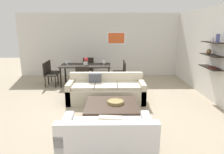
% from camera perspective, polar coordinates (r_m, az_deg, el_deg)
% --- Properties ---
extents(ground_plane, '(18.00, 18.00, 0.00)m').
position_cam_1_polar(ground_plane, '(5.56, -0.95, -8.03)').
color(ground_plane, tan).
extents(back_wall_unit, '(8.40, 0.09, 2.70)m').
position_cam_1_polar(back_wall_unit, '(8.72, 1.06, 9.20)').
color(back_wall_unit, silver).
rests_on(back_wall_unit, ground).
extents(right_wall_shelf_unit, '(0.34, 8.20, 2.70)m').
position_cam_1_polar(right_wall_shelf_unit, '(6.53, 26.80, 6.05)').
color(right_wall_shelf_unit, silver).
rests_on(right_wall_shelf_unit, ground).
extents(sofa_beige, '(2.19, 0.90, 0.78)m').
position_cam_1_polar(sofa_beige, '(5.78, -1.73, -4.09)').
color(sofa_beige, beige).
rests_on(sofa_beige, ground).
extents(loveseat_white, '(1.51, 0.90, 0.78)m').
position_cam_1_polar(loveseat_white, '(3.41, -1.37, -17.71)').
color(loveseat_white, white).
rests_on(loveseat_white, ground).
extents(coffee_table, '(1.20, 1.09, 0.38)m').
position_cam_1_polar(coffee_table, '(4.68, -0.12, -9.89)').
color(coffee_table, '#38281E').
rests_on(coffee_table, ground).
extents(decorative_bowl, '(0.39, 0.39, 0.07)m').
position_cam_1_polar(decorative_bowl, '(4.63, 1.03, -7.14)').
color(decorative_bowl, '#99844C').
rests_on(decorative_bowl, coffee_table).
extents(dining_table, '(1.83, 0.88, 0.75)m').
position_cam_1_polar(dining_table, '(7.40, -7.59, 2.93)').
color(dining_table, black).
rests_on(dining_table, ground).
extents(dining_chair_foot, '(0.44, 0.44, 0.88)m').
position_cam_1_polar(dining_chair_foot, '(6.62, -8.38, 0.03)').
color(dining_chair_foot, black).
rests_on(dining_chair_foot, ground).
extents(dining_chair_right_far, '(0.44, 0.44, 0.88)m').
position_cam_1_polar(dining_chair_right_far, '(7.59, 2.60, 1.98)').
color(dining_chair_right_far, black).
rests_on(dining_chair_right_far, ground).
extents(dining_chair_left_near, '(0.44, 0.44, 0.88)m').
position_cam_1_polar(dining_chair_left_near, '(7.52, -17.79, 1.19)').
color(dining_chair_left_near, black).
rests_on(dining_chair_left_near, ground).
extents(dining_chair_left_far, '(0.44, 0.44, 0.88)m').
position_cam_1_polar(dining_chair_left_far, '(7.89, -16.98, 1.83)').
color(dining_chair_left_far, black).
rests_on(dining_chair_left_far, ground).
extents(dining_chair_head, '(0.44, 0.44, 0.88)m').
position_cam_1_polar(dining_chair_head, '(8.26, -6.88, 2.88)').
color(dining_chair_head, black).
rests_on(dining_chair_head, ground).
extents(dining_chair_right_near, '(0.44, 0.44, 0.88)m').
position_cam_1_polar(dining_chair_right_near, '(7.20, 2.78, 1.32)').
color(dining_chair_right_near, black).
rests_on(dining_chair_right_near, ground).
extents(wine_glass_right_near, '(0.08, 0.08, 0.17)m').
position_cam_1_polar(wine_glass_right_near, '(7.21, -2.35, 4.29)').
color(wine_glass_right_near, silver).
rests_on(wine_glass_right_near, dining_table).
extents(wine_glass_foot, '(0.07, 0.07, 0.17)m').
position_cam_1_polar(wine_glass_foot, '(6.99, -8.00, 3.84)').
color(wine_glass_foot, silver).
rests_on(wine_glass_foot, dining_table).
extents(wine_glass_left_far, '(0.06, 0.06, 0.15)m').
position_cam_1_polar(wine_glass_left_far, '(7.58, -12.66, 4.30)').
color(wine_glass_left_far, silver).
rests_on(wine_glass_left_far, dining_table).
extents(wine_glass_left_near, '(0.07, 0.07, 0.16)m').
position_cam_1_polar(wine_glass_left_near, '(7.37, -13.00, 4.08)').
color(wine_glass_left_near, silver).
rests_on(wine_glass_left_near, dining_table).
extents(centerpiece_vase, '(0.16, 0.16, 0.28)m').
position_cam_1_polar(centerpiece_vase, '(7.39, -7.49, 4.68)').
color(centerpiece_vase, silver).
rests_on(centerpiece_vase, dining_table).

